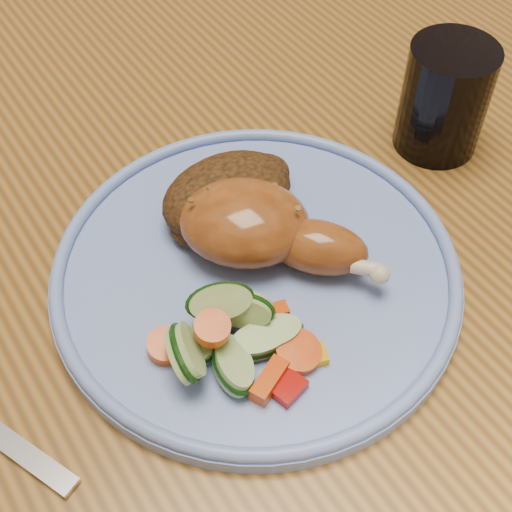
% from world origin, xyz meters
% --- Properties ---
extents(ground, '(4.00, 4.00, 0.00)m').
position_xyz_m(ground, '(0.00, 0.00, 0.00)').
color(ground, brown).
rests_on(ground, ground).
extents(dining_table, '(0.90, 1.40, 0.75)m').
position_xyz_m(dining_table, '(0.00, 0.00, 0.67)').
color(dining_table, olive).
rests_on(dining_table, ground).
extents(chair_far, '(0.42, 0.42, 0.91)m').
position_xyz_m(chair_far, '(0.00, 0.63, 0.49)').
color(chair_far, '#4C2D16').
rests_on(chair_far, ground).
extents(plate, '(0.30, 0.30, 0.01)m').
position_xyz_m(plate, '(-0.08, -0.14, 0.76)').
color(plate, '#6F8BDC').
rests_on(plate, dining_table).
extents(plate_rim, '(0.29, 0.29, 0.01)m').
position_xyz_m(plate_rim, '(-0.08, -0.14, 0.77)').
color(plate_rim, '#6F8BDC').
rests_on(plate_rim, plate).
extents(chicken_leg, '(0.13, 0.15, 0.05)m').
position_xyz_m(chicken_leg, '(-0.07, -0.13, 0.79)').
color(chicken_leg, brown).
rests_on(chicken_leg, plate).
extents(rice_pilaf, '(0.11, 0.08, 0.05)m').
position_xyz_m(rice_pilaf, '(-0.07, -0.08, 0.78)').
color(rice_pilaf, '#422710').
rests_on(rice_pilaf, plate).
extents(vegetable_pile, '(0.10, 0.10, 0.05)m').
position_xyz_m(vegetable_pile, '(-0.13, -0.19, 0.78)').
color(vegetable_pile, '#A50A05').
rests_on(vegetable_pile, plate).
extents(drinking_glass, '(0.07, 0.07, 0.09)m').
position_xyz_m(drinking_glass, '(0.13, -0.10, 0.80)').
color(drinking_glass, black).
rests_on(drinking_glass, dining_table).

